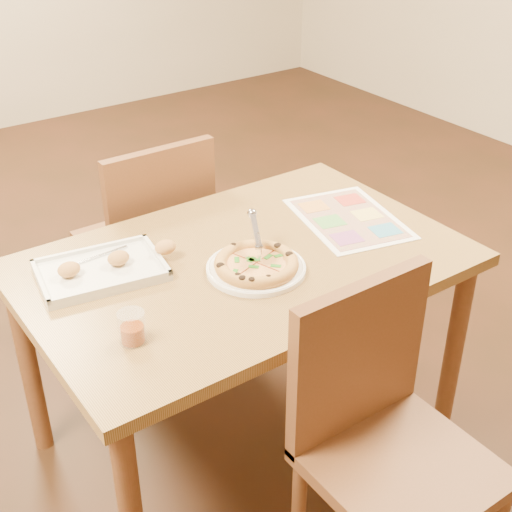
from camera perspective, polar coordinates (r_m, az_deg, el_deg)
room at (r=1.88m, az=-1.17°, el=16.49°), size 7.00×7.00×7.00m
dining_table at (r=2.17m, az=-0.98°, el=-2.12°), size 1.30×0.85×0.72m
chair_near at (r=1.85m, az=9.84°, el=-12.18°), size 0.42×0.42×0.47m
chair_far at (r=2.66m, az=-8.30°, el=2.41°), size 0.42×0.42×0.47m
plate at (r=2.06m, az=0.00°, el=-1.01°), size 0.33×0.33×0.02m
pizza at (r=2.05m, az=0.03°, el=-0.63°), size 0.25×0.25×0.04m
pizza_cutter at (r=2.06m, az=0.04°, el=1.62°), size 0.08×0.16×0.10m
appetizer_tray at (r=2.09m, az=-12.02°, el=-1.02°), size 0.42×0.29×0.06m
glass_tumbler at (r=1.80m, az=-9.88°, el=-5.78°), size 0.07×0.07×0.09m
menu at (r=2.37m, az=7.41°, el=3.00°), size 0.38×0.47×0.00m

